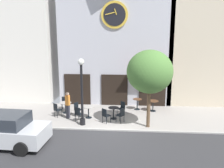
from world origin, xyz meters
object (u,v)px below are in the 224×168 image
Objects in this scene: cafe_table_near_door at (153,104)px; cafe_chair_corner at (57,109)px; cafe_chair_mid_row at (78,113)px; cafe_chair_curbside at (122,107)px; cafe_chair_facing_wall at (121,114)px; cafe_table_center_right at (88,110)px; cafe_chair_by_entrance at (105,115)px; street_tree at (150,72)px; cafe_table_leftmost at (137,102)px; cafe_chair_facing_street at (65,102)px; cafe_chair_near_lamp at (77,108)px; parked_car_silver at (2,130)px; pedestrian_orange at (68,105)px; street_lamp at (82,92)px; cafe_table_near_curb at (65,105)px; cafe_table_center_left at (114,111)px.

cafe_chair_corner reaches higher than cafe_table_near_door.
cafe_chair_mid_row is 1.00× the size of cafe_chair_curbside.
cafe_chair_facing_wall is 4.19m from cafe_chair_corner.
cafe_table_near_door reaches higher than cafe_table_center_right.
cafe_chair_mid_row is 1.67m from cafe_chair_by_entrance.
street_tree is 5.92× the size of cafe_table_near_door.
cafe_table_leftmost is (3.12, 1.93, -0.01)m from cafe_table_center_right.
cafe_table_near_door is 0.83× the size of cafe_chair_by_entrance.
cafe_chair_facing_wall reaches higher than cafe_table_leftmost.
cafe_chair_facing_street is (-1.97, 1.56, 0.01)m from cafe_table_center_right.
parked_car_silver is at bearing -122.50° from cafe_chair_near_lamp.
cafe_table_leftmost is at bearing 24.84° from pedestrian_orange.
cafe_table_near_door is at bearing 14.75° from cafe_chair_corner.
cafe_chair_facing_wall is 0.20× the size of parked_car_silver.
street_lamp is 2.90m from cafe_table_near_curb.
cafe_table_near_curb is 1.08m from cafe_chair_near_lamp.
cafe_table_leftmost is (4.82, 1.12, -0.03)m from cafe_table_near_curb.
cafe_table_leftmost is 4.46m from cafe_chair_mid_row.
cafe_table_near_door is 6.16m from cafe_chair_facing_street.
cafe_chair_facing_street is at bearing 167.35° from cafe_chair_curbside.
parked_car_silver reaches higher than cafe_table_center_left.
cafe_chair_curbside is (-2.11, -0.99, -0.00)m from cafe_table_near_door.
cafe_chair_near_lamp is at bearing 57.50° from parked_car_silver.
cafe_chair_facing_wall reaches higher than cafe_table_near_door.
street_lamp is at bearing -147.04° from cafe_table_near_door.
street_lamp is 5.37m from cafe_table_near_door.
cafe_chair_mid_row is 1.68m from cafe_chair_corner.
pedestrian_orange is (0.68, -1.67, 0.33)m from cafe_chair_facing_street.
cafe_chair_by_entrance is 1.00× the size of cafe_chair_curbside.
pedestrian_orange is (-0.79, 0.56, 0.33)m from cafe_chair_mid_row.
cafe_chair_corner is (-3.21, 0.82, 0.00)m from cafe_chair_by_entrance.
street_tree is 3.57m from cafe_table_center_left.
cafe_chair_mid_row reaches higher than cafe_table_near_door.
pedestrian_orange is (-1.14, 1.06, -1.11)m from street_lamp.
cafe_table_center_right is 0.82× the size of cafe_chair_facing_wall.
pedestrian_orange reaches higher than cafe_table_center_left.
cafe_table_near_door is at bearing 47.85° from cafe_chair_facing_wall.
cafe_table_near_door is at bearing -15.16° from cafe_table_leftmost.
cafe_chair_facing_street is (-3.13, 2.39, 0.00)m from cafe_chair_by_entrance.
parked_car_silver is (-7.13, -2.77, -2.42)m from street_tree.
cafe_chair_by_entrance is at bearing -121.91° from cafe_chair_curbside.
cafe_table_near_curb is 0.87× the size of cafe_chair_by_entrance.
cafe_table_leftmost reaches higher than cafe_table_near_curb.
pedestrian_orange reaches higher than cafe_chair_near_lamp.
cafe_chair_curbside is 4.18m from cafe_chair_corner.
cafe_chair_facing_wall reaches higher than cafe_table_near_curb.
cafe_chair_corner is 4.24m from parked_car_silver.
cafe_table_leftmost is at bearing 13.10° from cafe_table_near_curb.
cafe_chair_by_entrance is (-0.93, -0.14, 0.00)m from cafe_chair_facing_wall.
parked_car_silver is (-1.43, -3.99, 0.23)m from cafe_chair_corner.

